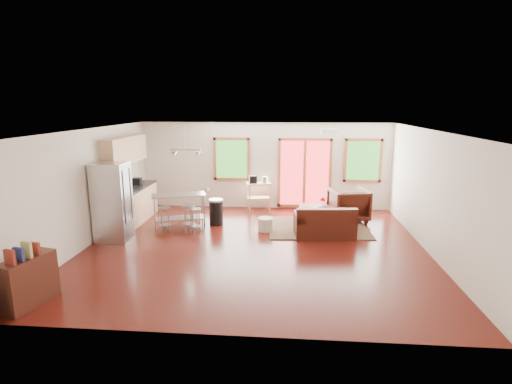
# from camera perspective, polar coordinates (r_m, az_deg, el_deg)

# --- Properties ---
(floor) EXTENTS (7.50, 7.00, 0.02)m
(floor) POSITION_cam_1_polar(r_m,az_deg,el_deg) (9.02, -0.16, -7.94)
(floor) COLOR #370C08
(floor) RESTS_ON ground
(ceiling) EXTENTS (7.50, 7.00, 0.02)m
(ceiling) POSITION_cam_1_polar(r_m,az_deg,el_deg) (8.47, -0.17, 8.91)
(ceiling) COLOR white
(ceiling) RESTS_ON ground
(back_wall) EXTENTS (7.50, 0.02, 2.60)m
(back_wall) POSITION_cam_1_polar(r_m,az_deg,el_deg) (12.09, 1.26, 3.76)
(back_wall) COLOR beige
(back_wall) RESTS_ON ground
(left_wall) EXTENTS (0.02, 7.00, 2.60)m
(left_wall) POSITION_cam_1_polar(r_m,az_deg,el_deg) (9.72, -22.85, 0.59)
(left_wall) COLOR beige
(left_wall) RESTS_ON ground
(right_wall) EXTENTS (0.02, 7.00, 2.60)m
(right_wall) POSITION_cam_1_polar(r_m,az_deg,el_deg) (9.14, 24.04, -0.22)
(right_wall) COLOR beige
(right_wall) RESTS_ON ground
(front_wall) EXTENTS (7.50, 0.02, 2.60)m
(front_wall) POSITION_cam_1_polar(r_m,az_deg,el_deg) (5.29, -3.44, -7.90)
(front_wall) COLOR beige
(front_wall) RESTS_ON ground
(window_left) EXTENTS (1.10, 0.05, 1.30)m
(window_left) POSITION_cam_1_polar(r_m,az_deg,el_deg) (12.12, -3.49, 4.71)
(window_left) COLOR #23551C
(window_left) RESTS_ON back_wall
(french_doors) EXTENTS (1.60, 0.05, 2.10)m
(french_doors) POSITION_cam_1_polar(r_m,az_deg,el_deg) (12.06, 6.95, 2.69)
(french_doors) COLOR #B02429
(french_doors) RESTS_ON back_wall
(window_right) EXTENTS (1.10, 0.05, 1.30)m
(window_right) POSITION_cam_1_polar(r_m,az_deg,el_deg) (12.19, 15.03, 4.35)
(window_right) COLOR #23551C
(window_right) RESTS_ON back_wall
(rug) EXTENTS (2.64, 2.10, 0.03)m
(rug) POSITION_cam_1_polar(r_m,az_deg,el_deg) (10.47, 8.76, -5.03)
(rug) COLOR #415436
(rug) RESTS_ON floor
(loveseat) EXTENTS (1.49, 0.93, 0.76)m
(loveseat) POSITION_cam_1_polar(r_m,az_deg,el_deg) (9.78, 9.76, -4.56)
(loveseat) COLOR black
(loveseat) RESTS_ON floor
(coffee_table) EXTENTS (1.08, 0.66, 0.43)m
(coffee_table) POSITION_cam_1_polar(r_m,az_deg,el_deg) (10.85, 10.55, -2.51)
(coffee_table) COLOR #37170F
(coffee_table) RESTS_ON floor
(armchair) EXTENTS (1.12, 1.07, 0.98)m
(armchair) POSITION_cam_1_polar(r_m,az_deg,el_deg) (11.16, 13.04, -1.56)
(armchair) COLOR black
(armchair) RESTS_ON floor
(ottoman) EXTENTS (0.64, 0.64, 0.42)m
(ottoman) POSITION_cam_1_polar(r_m,az_deg,el_deg) (10.99, 7.80, -3.06)
(ottoman) COLOR black
(ottoman) RESTS_ON floor
(pouf) EXTENTS (0.48, 0.48, 0.33)m
(pouf) POSITION_cam_1_polar(r_m,az_deg,el_deg) (10.10, 1.36, -4.63)
(pouf) COLOR beige
(pouf) RESTS_ON floor
(vase) EXTENTS (0.23, 0.23, 0.33)m
(vase) POSITION_cam_1_polar(r_m,az_deg,el_deg) (10.67, 9.50, -1.88)
(vase) COLOR silver
(vase) RESTS_ON coffee_table
(book) EXTENTS (0.20, 0.09, 0.28)m
(book) POSITION_cam_1_polar(r_m,az_deg,el_deg) (10.67, 11.09, -1.85)
(book) COLOR maroon
(book) RESTS_ON coffee_table
(cabinets) EXTENTS (0.64, 2.24, 2.30)m
(cabinets) POSITION_cam_1_polar(r_m,az_deg,el_deg) (11.18, -17.48, 0.51)
(cabinets) COLOR tan
(cabinets) RESTS_ON floor
(refrigerator) EXTENTS (0.78, 0.75, 1.83)m
(refrigerator) POSITION_cam_1_polar(r_m,az_deg,el_deg) (9.84, -19.80, -1.33)
(refrigerator) COLOR #B7BABC
(refrigerator) RESTS_ON floor
(island) EXTENTS (1.46, 0.95, 0.86)m
(island) POSITION_cam_1_polar(r_m,az_deg,el_deg) (10.51, -10.92, -1.75)
(island) COLOR #B7BABC
(island) RESTS_ON floor
(cup) EXTENTS (0.16, 0.14, 0.13)m
(cup) POSITION_cam_1_polar(r_m,az_deg,el_deg) (10.23, -7.16, 0.42)
(cup) COLOR white
(cup) RESTS_ON island
(bar_stool_a) EXTENTS (0.40, 0.40, 0.65)m
(bar_stool_a) POSITION_cam_1_polar(r_m,az_deg,el_deg) (10.11, -12.90, -3.03)
(bar_stool_a) COLOR #B7BABC
(bar_stool_a) RESTS_ON floor
(bar_stool_b) EXTENTS (0.43, 0.43, 0.71)m
(bar_stool_b) POSITION_cam_1_polar(r_m,az_deg,el_deg) (10.03, -9.60, -2.78)
(bar_stool_b) COLOR #B7BABC
(bar_stool_b) RESTS_ON floor
(bar_stool_c) EXTENTS (0.33, 0.33, 0.64)m
(bar_stool_c) POSITION_cam_1_polar(r_m,az_deg,el_deg) (9.89, -8.70, -3.26)
(bar_stool_c) COLOR #B7BABC
(bar_stool_c) RESTS_ON floor
(trash_can) EXTENTS (0.43, 0.43, 0.69)m
(trash_can) POSITION_cam_1_polar(r_m,az_deg,el_deg) (10.61, -5.71, -2.82)
(trash_can) COLOR black
(trash_can) RESTS_ON floor
(kitchen_cart) EXTENTS (0.78, 0.59, 1.07)m
(kitchen_cart) POSITION_cam_1_polar(r_m,az_deg,el_deg) (11.83, 0.31, 0.76)
(kitchen_cart) COLOR tan
(kitchen_cart) RESTS_ON floor
(bookshelf) EXTENTS (0.54, 0.96, 1.06)m
(bookshelf) POSITION_cam_1_polar(r_m,az_deg,el_deg) (7.39, -29.77, -10.89)
(bookshelf) COLOR #37170F
(bookshelf) RESTS_ON floor
(ceiling_flush) EXTENTS (0.35, 0.35, 0.12)m
(ceiling_flush) POSITION_cam_1_polar(r_m,az_deg,el_deg) (9.08, 10.38, 8.45)
(ceiling_flush) COLOR white
(ceiling_flush) RESTS_ON ceiling
(pendant_light) EXTENTS (0.80, 0.18, 0.79)m
(pendant_light) POSITION_cam_1_polar(r_m,az_deg,el_deg) (10.34, -10.04, 5.41)
(pendant_light) COLOR gray
(pendant_light) RESTS_ON ceiling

